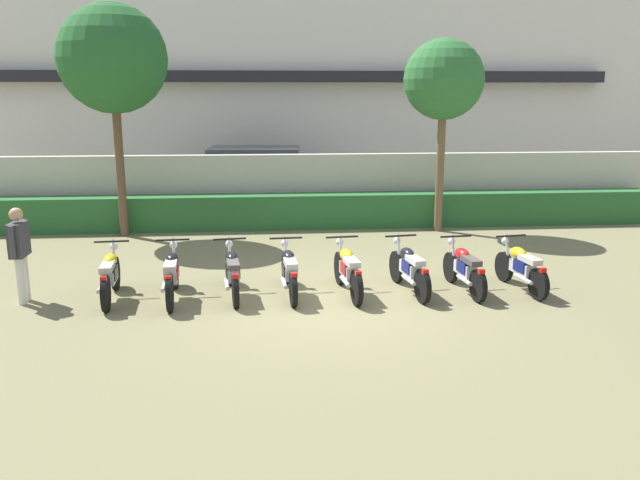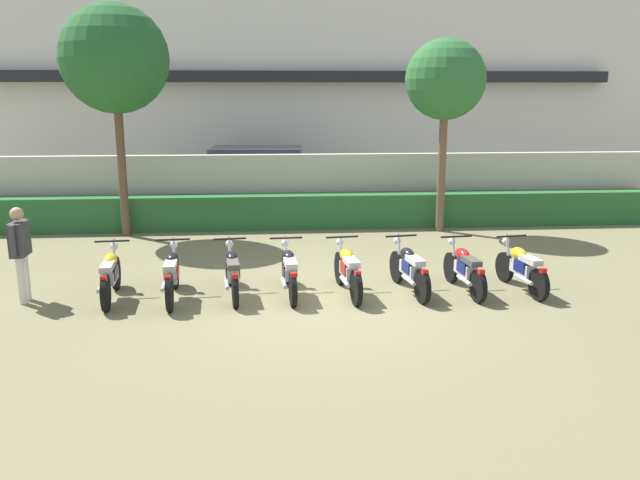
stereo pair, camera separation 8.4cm
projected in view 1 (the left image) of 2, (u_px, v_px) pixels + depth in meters
The scene contains 16 objects.
ground at pixel (324, 304), 11.16m from camera, with size 60.00×60.00×0.00m, color olive.
building at pixel (288, 84), 24.32m from camera, with size 24.87×6.50×7.58m.
compound_wall at pixel (300, 189), 17.82m from camera, with size 23.62×0.30×1.88m, color #BCB7A8.
hedge_row at pixel (302, 211), 17.25m from camera, with size 18.90×0.70×0.89m, color #28602D.
parked_car at pixel (260, 179), 19.85m from camera, with size 4.64×2.38×1.89m.
tree_near_inspector at pixel (113, 59), 15.43m from camera, with size 2.58×2.58×5.59m.
tree_far_side at pixel (444, 81), 16.12m from camera, with size 1.99×1.99×4.83m.
motorcycle_in_row_0 at pixel (110, 275), 11.25m from camera, with size 0.60×1.85×0.96m.
motorcycle_in_row_1 at pixel (172, 274), 11.29m from camera, with size 0.60×1.95×0.97m.
motorcycle_in_row_2 at pixel (232, 272), 11.50m from camera, with size 0.60×1.89×0.94m.
motorcycle_in_row_3 at pixel (289, 271), 11.55m from camera, with size 0.60×1.89×0.95m.
motorcycle_in_row_4 at pixel (348, 270), 11.58m from camera, with size 0.60×1.90×0.97m.
motorcycle_in_row_5 at pixel (409, 268), 11.70m from camera, with size 0.60×1.89×0.96m.
motorcycle_in_row_6 at pixel (464, 268), 11.74m from camera, with size 0.60×1.81×0.94m.
motorcycle_in_row_7 at pixel (521, 267), 11.81m from camera, with size 0.60×1.76×0.94m.
inspector_person at pixel (19, 247), 11.01m from camera, with size 0.22×0.67×1.66m.
Camera 1 is at (-0.99, -10.58, 3.56)m, focal length 36.60 mm.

